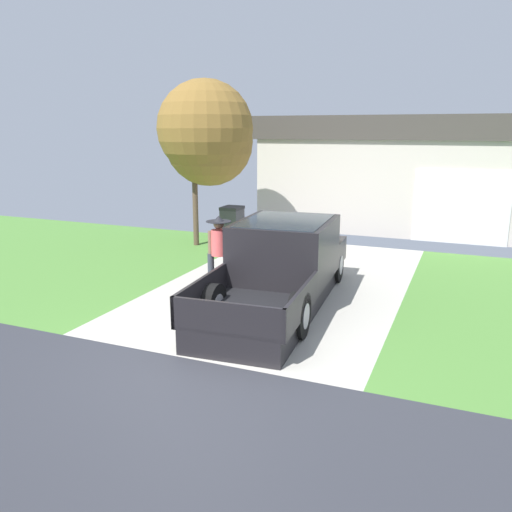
{
  "coord_description": "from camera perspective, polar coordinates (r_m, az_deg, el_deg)",
  "views": [
    {
      "loc": [
        3.69,
        -6.45,
        3.46
      ],
      "look_at": [
        -0.28,
        3.15,
        0.91
      ],
      "focal_mm": 36.32,
      "sensor_mm": 36.0,
      "label": 1
    }
  ],
  "objects": [
    {
      "name": "ground",
      "position": [
        6.84,
        -14.68,
        -17.21
      ],
      "size": [
        29.2,
        18.6,
        0.18
      ],
      "color": "#B8B4A7"
    },
    {
      "name": "pickup_truck",
      "position": [
        10.66,
        3.05,
        -0.93
      ],
      "size": [
        2.29,
        5.65,
        1.66
      ],
      "rotation": [
        0.0,
        0.0,
        0.07
      ],
      "color": "black",
      "rests_on": "ground"
    },
    {
      "name": "person_with_hat",
      "position": [
        11.05,
        -4.08,
        0.92
      ],
      "size": [
        0.54,
        0.54,
        1.69
      ],
      "rotation": [
        0.0,
        0.0,
        0.25
      ],
      "color": "#333842",
      "rests_on": "ground"
    },
    {
      "name": "handbag",
      "position": [
        11.05,
        -3.54,
        -3.76
      ],
      "size": [
        0.31,
        0.18,
        0.42
      ],
      "color": "tan",
      "rests_on": "ground"
    },
    {
      "name": "house_with_garage",
      "position": [
        19.76,
        16.81,
        8.91
      ],
      "size": [
        10.35,
        5.48,
        3.9
      ],
      "color": "beige",
      "rests_on": "ground"
    },
    {
      "name": "front_yard_tree",
      "position": [
        15.67,
        -5.43,
        13.19
      ],
      "size": [
        2.81,
        2.88,
        4.89
      ],
      "color": "brown",
      "rests_on": "ground"
    },
    {
      "name": "wheeled_trash_bin",
      "position": [
        16.84,
        -2.65,
        3.88
      ],
      "size": [
        0.6,
        0.72,
        1.03
      ],
      "color": "#424247",
      "rests_on": "ground"
    }
  ]
}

